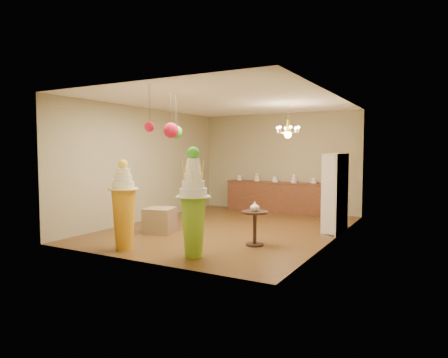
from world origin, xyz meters
The scene contains 17 objects.
floor centered at (0.00, 0.00, 0.00)m, with size 6.50×6.50×0.00m, color #523416.
ceiling centered at (0.00, 0.00, 3.00)m, with size 6.50×6.50×0.00m, color white.
wall_back centered at (0.00, 3.25, 1.50)m, with size 5.00×0.04×3.00m, color #988F69.
wall_front centered at (0.00, -3.25, 1.50)m, with size 5.00×0.04×3.00m, color #988F69.
wall_left centered at (-2.50, 0.00, 1.50)m, with size 0.04×6.50×3.00m, color #988F69.
wall_right centered at (2.50, 0.00, 1.50)m, with size 0.04×6.50×3.00m, color #988F69.
pedestal_green centered at (0.69, -2.56, 0.79)m, with size 0.64×0.64×1.93m.
pedestal_orange centered at (-0.76, -2.74, 0.71)m, with size 0.55×0.55×1.70m.
burlap_riser centered at (-1.15, -1.17, 0.28)m, with size 0.62×0.62×0.56m, color olive.
sideboard centered at (0.00, 2.97, 0.48)m, with size 3.04×0.54×1.16m.
shelving_unit centered at (2.34, 0.80, 0.90)m, with size 0.33×1.20×1.80m.
round_table centered at (1.27, -1.26, 0.44)m, with size 0.69×0.69×0.68m.
vase centered at (1.27, -1.26, 0.77)m, with size 0.18×0.18×0.19m, color white.
pom_red_left centered at (-0.01, -2.25, 2.24)m, with size 0.28×0.28×0.90m.
pom_green_mid centered at (-0.20, -1.83, 2.23)m, with size 0.25×0.25×0.89m.
pom_red_right centered at (0.04, -2.93, 2.27)m, with size 0.18×0.18×0.82m.
chandelier centered at (1.16, 0.86, 2.30)m, with size 0.63×0.63×0.85m.
Camera 1 is at (4.49, -8.33, 1.85)m, focal length 32.00 mm.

